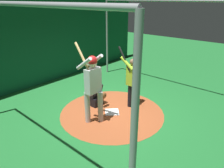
{
  "coord_description": "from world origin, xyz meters",
  "views": [
    {
      "loc": [
        3.71,
        -4.27,
        3.28
      ],
      "look_at": [
        0.0,
        0.0,
        0.95
      ],
      "focal_mm": 33.52,
      "sensor_mm": 36.0,
      "label": 1
    }
  ],
  "objects_px": {
    "batter": "(93,83)",
    "visitor": "(132,79)",
    "catcher": "(96,95)",
    "home_plate": "(112,112)"
  },
  "relations": [
    {
      "from": "batter",
      "to": "catcher",
      "type": "distance_m",
      "value": 1.29
    },
    {
      "from": "home_plate",
      "to": "visitor",
      "type": "relative_size",
      "value": 0.21
    },
    {
      "from": "visitor",
      "to": "home_plate",
      "type": "bearing_deg",
      "value": -108.21
    },
    {
      "from": "batter",
      "to": "catcher",
      "type": "xyz_separation_m",
      "value": [
        -0.66,
        0.75,
        -0.82
      ]
    },
    {
      "from": "visitor",
      "to": "catcher",
      "type": "bearing_deg",
      "value": -146.33
    },
    {
      "from": "batter",
      "to": "catcher",
      "type": "bearing_deg",
      "value": 131.4
    },
    {
      "from": "batter",
      "to": "visitor",
      "type": "distance_m",
      "value": 1.53
    },
    {
      "from": "home_plate",
      "to": "visitor",
      "type": "height_order",
      "value": "visitor"
    },
    {
      "from": "catcher",
      "to": "home_plate",
      "type": "bearing_deg",
      "value": -2.43
    },
    {
      "from": "home_plate",
      "to": "batter",
      "type": "height_order",
      "value": "batter"
    }
  ]
}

